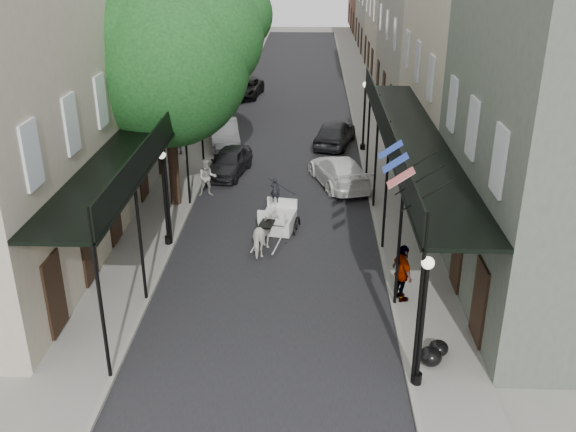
# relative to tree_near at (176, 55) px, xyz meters

# --- Properties ---
(ground) EXTENTS (140.00, 140.00, 0.00)m
(ground) POSITION_rel_tree_near_xyz_m (4.20, -10.18, -6.49)
(ground) COLOR gray
(ground) RESTS_ON ground
(road) EXTENTS (8.00, 90.00, 0.01)m
(road) POSITION_rel_tree_near_xyz_m (4.20, 9.82, -6.48)
(road) COLOR black
(road) RESTS_ON ground
(sidewalk_left) EXTENTS (2.20, 90.00, 0.12)m
(sidewalk_left) POSITION_rel_tree_near_xyz_m (-0.80, 9.82, -6.43)
(sidewalk_left) COLOR gray
(sidewalk_left) RESTS_ON ground
(sidewalk_right) EXTENTS (2.20, 90.00, 0.12)m
(sidewalk_right) POSITION_rel_tree_near_xyz_m (9.20, 9.82, -6.43)
(sidewalk_right) COLOR gray
(sidewalk_right) RESTS_ON ground
(building_row_left) EXTENTS (5.00, 80.00, 10.50)m
(building_row_left) POSITION_rel_tree_near_xyz_m (-4.40, 19.82, -1.24)
(building_row_left) COLOR #B1A78D
(building_row_left) RESTS_ON ground
(building_row_right) EXTENTS (5.00, 80.00, 10.50)m
(building_row_right) POSITION_rel_tree_near_xyz_m (12.80, 19.82, -1.24)
(building_row_right) COLOR gray
(building_row_right) RESTS_ON ground
(gallery_left) EXTENTS (2.20, 18.05, 4.88)m
(gallery_left) POSITION_rel_tree_near_xyz_m (-0.59, -3.20, -2.44)
(gallery_left) COLOR black
(gallery_left) RESTS_ON sidewalk_left
(gallery_right) EXTENTS (2.20, 18.05, 4.88)m
(gallery_right) POSITION_rel_tree_near_xyz_m (8.99, -3.20, -2.44)
(gallery_right) COLOR black
(gallery_right) RESTS_ON sidewalk_right
(tree_near) EXTENTS (7.31, 6.80, 9.63)m
(tree_near) POSITION_rel_tree_near_xyz_m (0.00, 0.00, 0.00)
(tree_near) COLOR #382619
(tree_near) RESTS_ON sidewalk_left
(tree_far) EXTENTS (6.45, 6.00, 8.61)m
(tree_far) POSITION_rel_tree_near_xyz_m (-0.05, 14.00, -0.65)
(tree_far) COLOR #382619
(tree_far) RESTS_ON sidewalk_left
(lamppost_right_near) EXTENTS (0.32, 0.32, 3.71)m
(lamppost_right_near) POSITION_rel_tree_near_xyz_m (8.30, -12.18, -4.44)
(lamppost_right_near) COLOR black
(lamppost_right_near) RESTS_ON sidewalk_right
(lamppost_left) EXTENTS (0.32, 0.32, 3.71)m
(lamppost_left) POSITION_rel_tree_near_xyz_m (0.10, -4.18, -4.44)
(lamppost_left) COLOR black
(lamppost_left) RESTS_ON sidewalk_left
(lamppost_right_far) EXTENTS (0.32, 0.32, 3.71)m
(lamppost_right_far) POSITION_rel_tree_near_xyz_m (8.30, 7.82, -4.44)
(lamppost_right_far) COLOR black
(lamppost_right_far) RESTS_ON sidewalk_right
(horse) EXTENTS (1.08, 1.85, 1.47)m
(horse) POSITION_rel_tree_near_xyz_m (3.85, -4.51, -5.76)
(horse) COLOR white
(horse) RESTS_ON ground
(carriage) EXTENTS (1.72, 2.34, 2.45)m
(carriage) POSITION_rel_tree_near_xyz_m (4.25, -2.27, -5.54)
(carriage) COLOR black
(carriage) RESTS_ON ground
(pedestrian_walking) EXTENTS (0.98, 0.84, 1.73)m
(pedestrian_walking) POSITION_rel_tree_near_xyz_m (0.81, 1.04, -5.62)
(pedestrian_walking) COLOR #A3A29A
(pedestrian_walking) RESTS_ON ground
(pedestrian_sidewalk_left) EXTENTS (1.20, 0.90, 1.66)m
(pedestrian_sidewalk_left) POSITION_rel_tree_near_xyz_m (-1.60, 6.67, -5.54)
(pedestrian_sidewalk_left) COLOR gray
(pedestrian_sidewalk_left) RESTS_ON sidewalk_left
(pedestrian_sidewalk_right) EXTENTS (0.83, 1.22, 1.93)m
(pedestrian_sidewalk_right) POSITION_rel_tree_near_xyz_m (8.40, -7.98, -5.40)
(pedestrian_sidewalk_right) COLOR gray
(pedestrian_sidewalk_right) RESTS_ON sidewalk_right
(car_left_near) EXTENTS (2.26, 4.14, 1.33)m
(car_left_near) POSITION_rel_tree_near_xyz_m (1.46, 3.88, -5.82)
(car_left_near) COLOR black
(car_left_near) RESTS_ON ground
(car_left_mid) EXTENTS (2.34, 4.56, 1.43)m
(car_left_mid) POSITION_rel_tree_near_xyz_m (0.60, 8.57, -5.77)
(car_left_mid) COLOR #AAA9AF
(car_left_mid) RESTS_ON ground
(car_left_far) EXTENTS (2.56, 4.68, 1.24)m
(car_left_far) POSITION_rel_tree_near_xyz_m (0.65, 20.53, -5.87)
(car_left_far) COLOR black
(car_left_far) RESTS_ON ground
(car_right_near) EXTENTS (3.21, 5.12, 1.38)m
(car_right_near) POSITION_rel_tree_near_xyz_m (6.80, 2.61, -5.80)
(car_right_near) COLOR white
(car_right_near) RESTS_ON ground
(car_right_far) EXTENTS (2.78, 4.64, 1.48)m
(car_right_far) POSITION_rel_tree_near_xyz_m (6.80, 8.82, -5.75)
(car_right_far) COLOR black
(car_right_far) RESTS_ON ground
(trash_bags) EXTENTS (0.89, 1.04, 0.54)m
(trash_bags) POSITION_rel_tree_near_xyz_m (8.90, -11.20, -6.12)
(trash_bags) COLOR black
(trash_bags) RESTS_ON sidewalk_right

